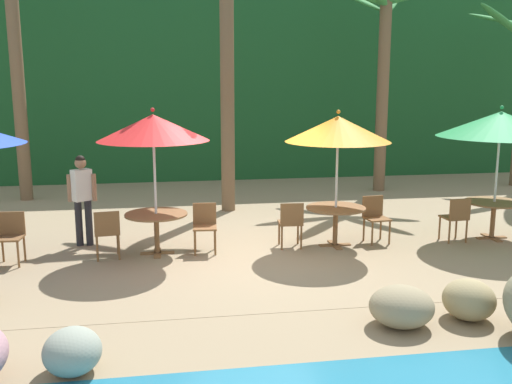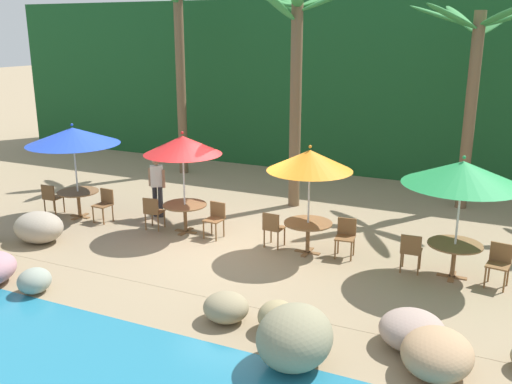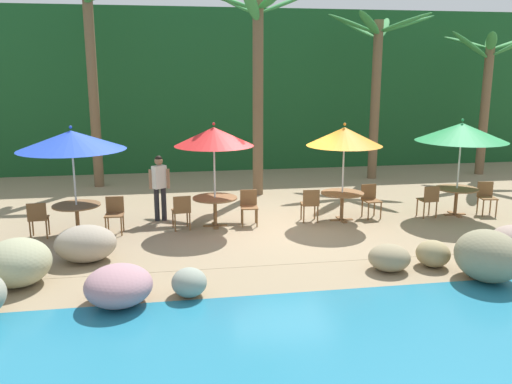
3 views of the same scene
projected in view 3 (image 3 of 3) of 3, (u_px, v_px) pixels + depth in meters
The scene contains 25 objects.
ground_plane at pixel (281, 227), 13.52m from camera, with size 120.00×120.00×0.00m, color #937F60.
terrace_deck at pixel (281, 227), 13.52m from camera, with size 18.00×5.20×0.01m.
foliage_backdrop at pixel (233, 90), 21.50m from camera, with size 28.00×2.40×6.00m.
rock_seawall at pixel (228, 259), 10.22m from camera, with size 15.23×3.48×0.95m.
umbrella_blue at pixel (71, 140), 12.38m from camera, with size 2.44×2.44×2.59m.
dining_table_blue at pixel (77, 210), 12.74m from camera, with size 1.10×1.10×0.74m.
chair_blue_seaward at pixel (115, 212), 12.94m from camera, with size 0.44×0.45×0.87m.
chair_blue_inland at pixel (38, 217), 12.49m from camera, with size 0.44×0.45×0.87m.
umbrella_red at pixel (214, 137), 13.09m from camera, with size 1.93×1.93×2.59m.
dining_table_red at pixel (215, 202), 13.46m from camera, with size 1.10×1.10×0.74m.
chair_red_seaward at pixel (249, 205), 13.65m from camera, with size 0.45×0.46×0.87m.
chair_red_inland at pixel (182, 210), 13.15m from camera, with size 0.47×0.48×0.87m.
umbrella_orange at pixel (344, 137), 13.63m from camera, with size 1.91×1.91×2.52m.
dining_table_orange at pixel (342, 197), 13.98m from camera, with size 1.10×1.10×0.74m.
chair_orange_seaward at pixel (370, 198), 14.32m from camera, with size 0.46×0.47×0.87m.
chair_orange_inland at pixel (310, 203), 13.83m from camera, with size 0.45×0.45×0.87m.
umbrella_green at pixel (462, 132), 14.14m from camera, with size 2.35×2.35×2.58m.
dining_table_green at pixel (457, 193), 14.50m from camera, with size 1.10×1.10×0.74m.
chair_green_seaward at pixel (486, 195), 14.63m from camera, with size 0.48×0.48×0.87m.
chair_green_inland at pixel (429, 199), 14.25m from camera, with size 0.44×0.45×0.87m.
palm_tree_nearest at pixel (91, 59), 17.26m from camera, with size 2.77×2.91×6.43m.
palm_tree_second at pixel (258, 60), 16.14m from camera, with size 3.21×3.07×6.08m.
palm_tree_third at pixel (377, 66), 18.65m from camera, with size 3.72×3.20×5.68m.
palm_tree_fourth at pixel (488, 77), 19.51m from camera, with size 3.53×3.23×5.13m.
waiter_in_white at pixel (160, 183), 13.89m from camera, with size 0.52×0.36×1.70m.
Camera 3 is at (-2.78, -12.70, 3.86)m, focal length 38.24 mm.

